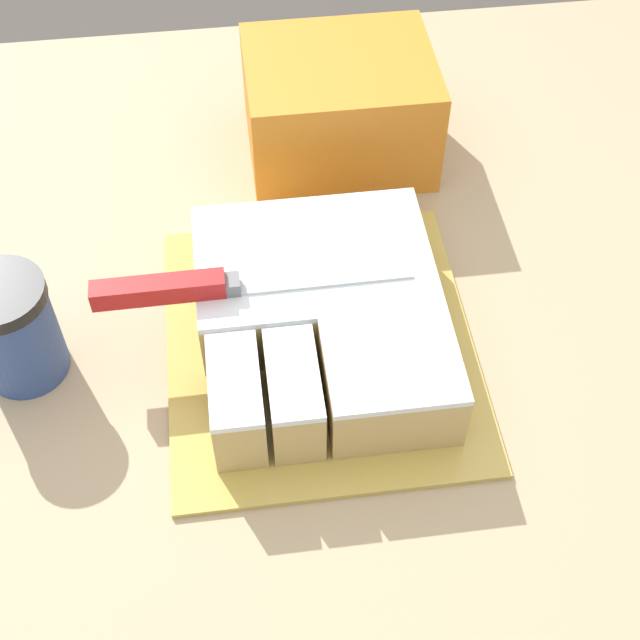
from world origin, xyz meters
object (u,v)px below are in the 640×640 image
at_px(coffee_cup, 13,330).
at_px(cake, 322,318).
at_px(storage_box, 339,108).
at_px(cake_board, 320,345).
at_px(knife, 185,288).

bearing_deg(coffee_cup, cake, -1.85).
relative_size(coffee_cup, storage_box, 0.55).
bearing_deg(storage_box, cake, -101.29).
distance_m(cake_board, knife, 0.16).
height_order(cake, storage_box, storage_box).
bearing_deg(storage_box, knife, -123.80).
distance_m(knife, storage_box, 0.34).
distance_m(cake_board, coffee_cup, 0.30).
bearing_deg(cake_board, coffee_cup, 177.58).
bearing_deg(cake, knife, 173.30).
bearing_deg(knife, storage_box, 55.81).
distance_m(cake, knife, 0.14).
relative_size(cake, coffee_cup, 2.32).
bearing_deg(storage_box, coffee_cup, -141.09).
relative_size(knife, storage_box, 1.42).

